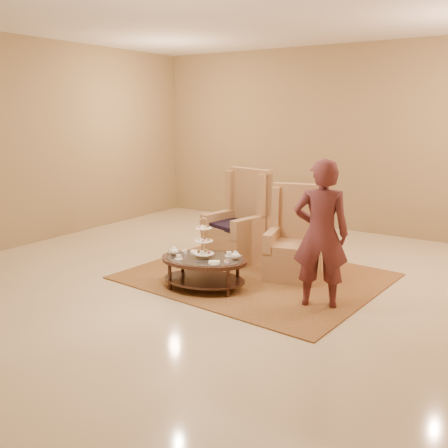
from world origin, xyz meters
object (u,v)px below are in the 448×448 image
Objects in this scene: tea_table at (204,263)px; person at (321,234)px; armchair_right at (294,247)px; armchair_left at (240,230)px.

tea_table is 0.74× the size of person.
tea_table is 1.01× the size of armchair_right.
person is (1.47, 0.28, 0.53)m from tea_table.
armchair_right is at bearing 41.50° from tea_table.
armchair_right is at bearing -3.17° from armchair_left.
person is at bearing -4.17° from tea_table.
tea_table is 1.35m from armchair_right.
armchair_left is 1.09m from armchair_right.
armchair_right is at bearing -72.02° from person.
armchair_left is 2.14m from person.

